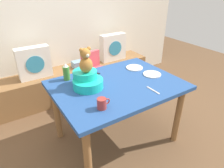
% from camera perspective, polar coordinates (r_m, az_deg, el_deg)
% --- Properties ---
extents(ground_plane, '(8.00, 8.00, 0.00)m').
position_cam_1_polar(ground_plane, '(2.50, 1.28, -15.06)').
color(ground_plane, brown).
extents(back_wall, '(4.40, 0.10, 2.60)m').
position_cam_1_polar(back_wall, '(3.20, -14.55, 19.98)').
color(back_wall, silver).
rests_on(back_wall, ground_plane).
extents(window_bench, '(2.60, 0.44, 0.46)m').
position_cam_1_polar(window_bench, '(3.27, -10.74, 0.76)').
color(window_bench, olive).
rests_on(window_bench, ground_plane).
extents(pillow_floral_left, '(0.44, 0.15, 0.44)m').
position_cam_1_polar(pillow_floral_left, '(2.94, -21.43, 5.66)').
color(pillow_floral_left, white).
rests_on(pillow_floral_left, window_bench).
extents(pillow_floral_right, '(0.44, 0.15, 0.44)m').
position_cam_1_polar(pillow_floral_right, '(3.39, 0.27, 10.48)').
color(pillow_floral_right, white).
rests_on(pillow_floral_right, window_bench).
extents(book_stack, '(0.20, 0.14, 0.10)m').
position_cam_1_polar(book_stack, '(3.19, -9.50, 5.67)').
color(book_stack, '#7EA5C3').
rests_on(book_stack, window_bench).
extents(dining_table, '(1.30, 0.96, 0.74)m').
position_cam_1_polar(dining_table, '(2.11, 1.47, -2.26)').
color(dining_table, '#264C8C').
rests_on(dining_table, ground_plane).
extents(highchair, '(0.37, 0.49, 0.79)m').
position_cam_1_polar(highchair, '(2.85, -4.51, 3.46)').
color(highchair, '#D84C59').
rests_on(highchair, ground_plane).
extents(infant_seat_teal, '(0.30, 0.33, 0.16)m').
position_cam_1_polar(infant_seat_teal, '(1.98, -7.16, 1.03)').
color(infant_seat_teal, '#19C3AC').
rests_on(infant_seat_teal, dining_table).
extents(teddy_bear, '(0.13, 0.12, 0.25)m').
position_cam_1_polar(teddy_bear, '(1.90, -7.52, 6.58)').
color(teddy_bear, '#B17430').
rests_on(teddy_bear, infant_seat_teal).
extents(ketchup_bottle, '(0.07, 0.07, 0.18)m').
position_cam_1_polar(ketchup_bottle, '(2.16, -12.96, 3.32)').
color(ketchup_bottle, '#4C8C33').
rests_on(ketchup_bottle, dining_table).
extents(coffee_mug, '(0.12, 0.08, 0.09)m').
position_cam_1_polar(coffee_mug, '(1.66, -2.88, -5.58)').
color(coffee_mug, '#9E332D').
rests_on(coffee_mug, dining_table).
extents(dinner_plate_near, '(0.20, 0.20, 0.01)m').
position_cam_1_polar(dinner_plate_near, '(2.29, 11.40, 2.76)').
color(dinner_plate_near, white).
rests_on(dinner_plate_near, dining_table).
extents(dinner_plate_far, '(0.20, 0.20, 0.01)m').
position_cam_1_polar(dinner_plate_far, '(2.43, 6.46, 4.66)').
color(dinner_plate_far, white).
rests_on(dinner_plate_far, dining_table).
extents(cell_phone, '(0.16, 0.13, 0.01)m').
position_cam_1_polar(cell_phone, '(2.24, -5.16, 2.55)').
color(cell_phone, black).
rests_on(cell_phone, dining_table).
extents(table_fork, '(0.02, 0.17, 0.01)m').
position_cam_1_polar(table_fork, '(1.97, 11.69, -1.76)').
color(table_fork, silver).
rests_on(table_fork, dining_table).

